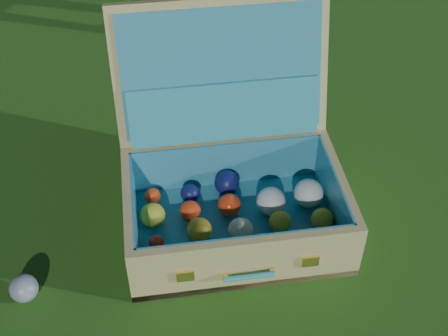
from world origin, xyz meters
TOP-DOWN VIEW (x-y plane):
  - ground at (0.00, 0.00)m, footprint 60.00×60.00m
  - stray_ball at (-0.62, 0.05)m, footprint 0.06×0.06m
  - suitcase at (-0.10, 0.11)m, footprint 0.62×0.59m

SIDE VIEW (x-z plane):
  - ground at x=0.00m, z-range 0.00..0.00m
  - stray_ball at x=-0.62m, z-range 0.00..0.06m
  - suitcase at x=-0.10m, z-range -0.10..0.38m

